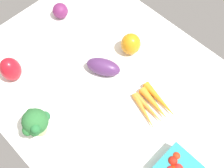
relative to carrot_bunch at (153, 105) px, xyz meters
The scene contains 7 objects.
tablecloth 16.28cm from the carrot_bunch, 16.11° to the left, with size 104.00×76.00×2.00cm, color white.
carrot_bunch is the anchor object (origin of this frame).
broccoli_head 38.96cm from the carrot_bunch, 58.44° to the left, with size 9.12×9.78×12.48cm.
eggplant 22.40cm from the carrot_bunch, ahead, with size 12.54×6.17×6.17cm, color #562D63.
bell_pepper_orange 24.80cm from the carrot_bunch, 28.01° to the right, with size 7.40×7.40×8.57cm, color orange.
bell_pepper_red 51.08cm from the carrot_bunch, 31.45° to the left, with size 7.22×7.22×10.01cm, color red.
red_onion_center 53.98cm from the carrot_bunch, ahead, with size 6.28×6.28×6.28cm, color #6F2459.
Camera 1 is at (-33.73, 33.52, 90.39)cm, focal length 45.12 mm.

